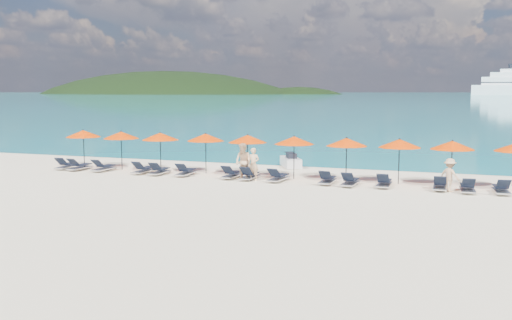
% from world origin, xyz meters
% --- Properties ---
extents(ground, '(1400.00, 1400.00, 0.00)m').
position_xyz_m(ground, '(0.00, 0.00, 0.00)').
color(ground, beige).
extents(sea, '(1600.00, 1300.00, 0.01)m').
position_xyz_m(sea, '(0.00, 660.00, 0.01)').
color(sea, '#1FA9B2').
rests_on(sea, ground).
extents(headland_main, '(374.00, 242.00, 126.50)m').
position_xyz_m(headland_main, '(-300.00, 540.00, -38.00)').
color(headland_main, black).
rests_on(headland_main, ground).
extents(headland_small, '(162.00, 126.00, 85.50)m').
position_xyz_m(headland_small, '(-150.00, 560.00, -35.00)').
color(headland_small, black).
rests_on(headland_small, ground).
extents(jetski, '(1.91, 2.55, 0.86)m').
position_xyz_m(jetski, '(-0.12, 9.58, 0.35)').
color(jetski, silver).
rests_on(jetski, ground).
extents(beachgoer_a, '(0.64, 0.44, 1.69)m').
position_xyz_m(beachgoer_a, '(-0.49, 3.99, 0.85)').
color(beachgoer_a, tan).
rests_on(beachgoer_a, ground).
extents(beachgoer_b, '(1.07, 0.85, 1.92)m').
position_xyz_m(beachgoer_b, '(-1.02, 3.90, 0.96)').
color(beachgoer_b, tan).
rests_on(beachgoer_b, ground).
extents(beachgoer_c, '(1.09, 0.89, 1.53)m').
position_xyz_m(beachgoer_c, '(9.03, 3.98, 0.77)').
color(beachgoer_c, tan).
rests_on(beachgoer_c, ground).
extents(umbrella_0, '(2.10, 2.10, 2.28)m').
position_xyz_m(umbrella_0, '(-11.86, 5.44, 2.02)').
color(umbrella_0, black).
rests_on(umbrella_0, ground).
extents(umbrella_1, '(2.10, 2.10, 2.28)m').
position_xyz_m(umbrella_1, '(-9.11, 5.25, 2.02)').
color(umbrella_1, black).
rests_on(umbrella_1, ground).
extents(umbrella_2, '(2.10, 2.10, 2.28)m').
position_xyz_m(umbrella_2, '(-6.53, 5.21, 2.02)').
color(umbrella_2, black).
rests_on(umbrella_2, ground).
extents(umbrella_3, '(2.10, 2.10, 2.28)m').
position_xyz_m(umbrella_3, '(-3.84, 5.48, 2.02)').
color(umbrella_3, black).
rests_on(umbrella_3, ground).
extents(umbrella_4, '(2.10, 2.10, 2.28)m').
position_xyz_m(umbrella_4, '(-1.32, 5.35, 2.02)').
color(umbrella_4, black).
rests_on(umbrella_4, ground).
extents(umbrella_5, '(2.10, 2.10, 2.28)m').
position_xyz_m(umbrella_5, '(1.29, 5.28, 2.02)').
color(umbrella_5, black).
rests_on(umbrella_5, ground).
extents(umbrella_6, '(2.10, 2.10, 2.28)m').
position_xyz_m(umbrella_6, '(4.04, 5.24, 2.02)').
color(umbrella_6, black).
rests_on(umbrella_6, ground).
extents(umbrella_7, '(2.10, 2.10, 2.28)m').
position_xyz_m(umbrella_7, '(6.62, 5.39, 2.02)').
color(umbrella_7, black).
rests_on(umbrella_7, ground).
extents(umbrella_8, '(2.10, 2.10, 2.28)m').
position_xyz_m(umbrella_8, '(9.08, 5.33, 2.02)').
color(umbrella_8, black).
rests_on(umbrella_8, ground).
extents(lounger_0, '(0.79, 1.76, 0.66)m').
position_xyz_m(lounger_0, '(-12.28, 4.29, 0.24)').
color(lounger_0, silver).
rests_on(lounger_0, ground).
extents(lounger_1, '(0.70, 1.73, 0.66)m').
position_xyz_m(lounger_1, '(-11.26, 4.17, 0.24)').
color(lounger_1, silver).
rests_on(lounger_1, ground).
extents(lounger_2, '(0.68, 1.72, 0.66)m').
position_xyz_m(lounger_2, '(-9.69, 4.24, 0.24)').
color(lounger_2, silver).
rests_on(lounger_2, ground).
extents(lounger_3, '(0.66, 1.71, 0.66)m').
position_xyz_m(lounger_3, '(-7.08, 4.22, 0.24)').
color(lounger_3, silver).
rests_on(lounger_3, ground).
extents(lounger_4, '(0.70, 1.73, 0.66)m').
position_xyz_m(lounger_4, '(-6.02, 4.14, 0.24)').
color(lounger_4, silver).
rests_on(lounger_4, ground).
extents(lounger_5, '(0.71, 1.73, 0.66)m').
position_xyz_m(lounger_5, '(-4.50, 4.27, 0.24)').
color(lounger_5, silver).
rests_on(lounger_5, ground).
extents(lounger_6, '(0.72, 1.73, 0.66)m').
position_xyz_m(lounger_6, '(-1.80, 4.26, 0.24)').
color(lounger_6, silver).
rests_on(lounger_6, ground).
extents(lounger_7, '(0.63, 1.70, 0.66)m').
position_xyz_m(lounger_7, '(-0.78, 4.18, 0.24)').
color(lounger_7, silver).
rests_on(lounger_7, ground).
extents(lounger_8, '(0.79, 1.76, 0.66)m').
position_xyz_m(lounger_8, '(0.80, 4.08, 0.24)').
color(lounger_8, silver).
rests_on(lounger_8, ground).
extents(lounger_9, '(0.63, 1.70, 0.66)m').
position_xyz_m(lounger_9, '(3.33, 4.16, 0.24)').
color(lounger_9, silver).
rests_on(lounger_9, ground).
extents(lounger_10, '(0.72, 1.74, 0.66)m').
position_xyz_m(lounger_10, '(4.49, 3.97, 0.24)').
color(lounger_10, silver).
rests_on(lounger_10, ground).
extents(lounger_11, '(0.63, 1.70, 0.66)m').
position_xyz_m(lounger_11, '(6.08, 4.13, 0.24)').
color(lounger_11, silver).
rests_on(lounger_11, ground).
extents(lounger_12, '(0.63, 1.70, 0.66)m').
position_xyz_m(lounger_12, '(8.63, 4.23, 0.24)').
color(lounger_12, silver).
rests_on(lounger_12, ground).
extents(lounger_13, '(0.72, 1.73, 0.66)m').
position_xyz_m(lounger_13, '(9.81, 3.99, 0.24)').
color(lounger_13, silver).
rests_on(lounger_13, ground).
extents(lounger_14, '(0.77, 1.75, 0.66)m').
position_xyz_m(lounger_14, '(11.23, 4.14, 0.24)').
color(lounger_14, silver).
rests_on(lounger_14, ground).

